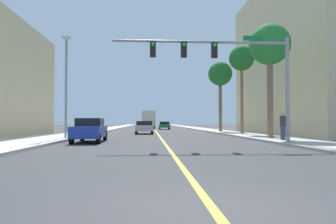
{
  "coord_description": "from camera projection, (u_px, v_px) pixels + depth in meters",
  "views": [
    {
      "loc": [
        -0.96,
        -4.58,
        1.3
      ],
      "look_at": [
        0.47,
        18.71,
        2.02
      ],
      "focal_mm": 33.69,
      "sensor_mm": 36.0,
      "label": 1
    }
  ],
  "objects": [
    {
      "name": "traffic_signal_mast",
      "position": [
        228.0,
        62.0,
        17.36
      ],
      "size": [
        9.78,
        0.36,
        5.93
      ],
      "color": "gray",
      "rests_on": "sidewalk_right"
    },
    {
      "name": "palm_near",
      "position": [
        270.0,
        46.0,
        22.79
      ],
      "size": [
        2.95,
        2.95,
        8.23
      ],
      "color": "brown",
      "rests_on": "sidewalk_right"
    },
    {
      "name": "palm_mid",
      "position": [
        242.0,
        60.0,
        30.72
      ],
      "size": [
        2.44,
        2.44,
        8.58
      ],
      "color": "brown",
      "rests_on": "sidewalk_right"
    },
    {
      "name": "building_right_near",
      "position": [
        330.0,
        57.0,
        34.56
      ],
      "size": [
        14.43,
        23.33,
        16.83
      ],
      "primitive_type": "cube",
      "color": "beige",
      "rests_on": "ground"
    },
    {
      "name": "palm_far",
      "position": [
        220.0,
        75.0,
        38.59
      ],
      "size": [
        2.94,
        2.94,
        8.52
      ],
      "color": "brown",
      "rests_on": "sidewalk_right"
    },
    {
      "name": "sidewalk_right",
      "position": [
        208.0,
        130.0,
        46.98
      ],
      "size": [
        3.17,
        168.0,
        0.15
      ],
      "primitive_type": "cube",
      "color": "#B2ADA3",
      "rests_on": "ground"
    },
    {
      "name": "pedestrian",
      "position": [
        283.0,
        126.0,
        20.15
      ],
      "size": [
        0.38,
        0.38,
        1.75
      ],
      "rotation": [
        0.0,
        0.0,
        4.87
      ],
      "color": "#3F3859",
      "rests_on": "sidewalk_right"
    },
    {
      "name": "car_green",
      "position": [
        164.0,
        125.0,
        53.92
      ],
      "size": [
        1.91,
        4.32,
        1.32
      ],
      "rotation": [
        0.0,
        0.0,
        -0.02
      ],
      "color": "#196638",
      "rests_on": "ground"
    },
    {
      "name": "lane_marking_center",
      "position": [
        155.0,
        131.0,
        46.49
      ],
      "size": [
        0.16,
        144.0,
        0.01
      ],
      "primitive_type": "cube",
      "color": "yellow",
      "rests_on": "ground"
    },
    {
      "name": "sidewalk_left",
      "position": [
        101.0,
        130.0,
        46.01
      ],
      "size": [
        3.17,
        168.0,
        0.15
      ],
      "primitive_type": "cube",
      "color": "beige",
      "rests_on": "ground"
    },
    {
      "name": "street_lamp",
      "position": [
        66.0,
        81.0,
        22.44
      ],
      "size": [
        0.56,
        0.28,
        7.28
      ],
      "color": "gray",
      "rests_on": "sidewalk_left"
    },
    {
      "name": "car_silver",
      "position": [
        144.0,
        127.0,
        33.71
      ],
      "size": [
        1.93,
        3.85,
        1.37
      ],
      "rotation": [
        0.0,
        0.0,
        0.01
      ],
      "color": "#BCBCC1",
      "rests_on": "ground"
    },
    {
      "name": "car_blue",
      "position": [
        90.0,
        130.0,
        20.02
      ],
      "size": [
        1.85,
        4.5,
        1.53
      ],
      "rotation": [
        0.0,
        0.0,
        3.16
      ],
      "color": "#1E389E",
      "rests_on": "ground"
    },
    {
      "name": "ground",
      "position": [
        155.0,
        131.0,
        46.49
      ],
      "size": [
        192.0,
        192.0,
        0.0
      ],
      "primitive_type": "plane",
      "color": "#38383A"
    },
    {
      "name": "delivery_truck",
      "position": [
        148.0,
        119.0,
        58.85
      ],
      "size": [
        2.58,
        7.39,
        3.28
      ],
      "rotation": [
        0.0,
        0.0,
        0.02
      ],
      "color": "silver",
      "rests_on": "ground"
    }
  ]
}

